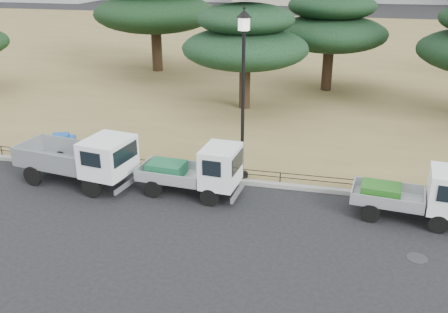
% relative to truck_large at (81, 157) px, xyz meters
% --- Properties ---
extents(ground, '(220.00, 220.00, 0.00)m').
position_rel_truck_large_xyz_m(ground, '(5.30, -1.19, -1.10)').
color(ground, black).
extents(lawn, '(120.00, 56.00, 0.15)m').
position_rel_truck_large_xyz_m(lawn, '(5.30, 29.41, -1.03)').
color(lawn, olive).
rests_on(lawn, ground).
extents(curb, '(120.00, 0.25, 0.16)m').
position_rel_truck_large_xyz_m(curb, '(5.30, 1.41, -1.02)').
color(curb, gray).
rests_on(curb, ground).
extents(truck_large, '(4.75, 2.43, 1.98)m').
position_rel_truck_large_xyz_m(truck_large, '(0.00, 0.00, 0.00)').
color(truck_large, black).
rests_on(truck_large, ground).
extents(truck_kei_front, '(3.75, 1.83, 1.93)m').
position_rel_truck_large_xyz_m(truck_kei_front, '(4.47, 0.14, -0.14)').
color(truck_kei_front, black).
rests_on(truck_kei_front, ground).
extents(truck_kei_rear, '(3.65, 1.86, 1.84)m').
position_rel_truck_large_xyz_m(truck_kei_rear, '(11.96, 0.03, -0.18)').
color(truck_kei_rear, black).
rests_on(truck_kei_rear, ground).
extents(street_lamp, '(0.56, 0.56, 6.25)m').
position_rel_truck_large_xyz_m(street_lamp, '(5.80, 1.71, 3.28)').
color(street_lamp, black).
rests_on(street_lamp, lawn).
extents(pipe_fence, '(38.00, 0.04, 0.40)m').
position_rel_truck_large_xyz_m(pipe_fence, '(5.30, 1.56, -0.66)').
color(pipe_fence, black).
rests_on(pipe_fence, lawn).
extents(tarp_pile, '(1.74, 1.51, 0.97)m').
position_rel_truck_large_xyz_m(tarp_pile, '(-2.35, 2.18, -0.56)').
color(tarp_pile, '#1651B1').
rests_on(tarp_pile, lawn).
extents(manhole, '(0.60, 0.60, 0.01)m').
position_rel_truck_large_xyz_m(manhole, '(11.80, -2.39, -1.10)').
color(manhole, '#2D2D30').
rests_on(manhole, ground).
extents(pine_west_near, '(8.65, 8.65, 8.65)m').
position_rel_truck_large_xyz_m(pine_west_near, '(-4.12, 19.07, 4.04)').
color(pine_west_near, black).
rests_on(pine_west_near, lawn).
extents(pine_center_left, '(6.84, 6.84, 6.96)m').
position_rel_truck_large_xyz_m(pine_center_left, '(4.05, 10.99, 3.07)').
color(pine_center_left, black).
rests_on(pine_center_left, lawn).
extents(pine_center_right, '(6.94, 6.94, 7.37)m').
position_rel_truck_large_xyz_m(pine_center_right, '(8.31, 16.13, 3.32)').
color(pine_center_right, black).
rests_on(pine_center_right, lawn).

